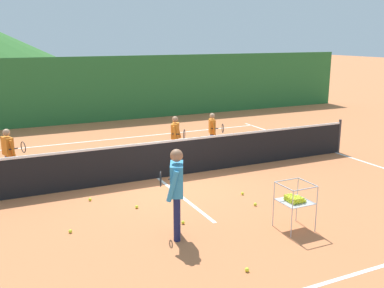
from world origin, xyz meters
The scene contains 19 objects.
ground_plane centered at (0.00, 0.00, 0.00)m, with size 120.00×120.00×0.00m, color #C67042.
line_baseline_far centered at (0.00, 4.85, 0.00)m, with size 11.98×0.08×0.01m, color white.
line_sideline_east centered at (5.99, 0.00, 0.00)m, with size 0.08×10.59×0.01m, color white.
line_service_center centered at (0.00, 0.00, 0.00)m, with size 0.08×6.25×0.01m, color white.
tennis_net centered at (0.00, 0.00, 0.50)m, with size 12.26×0.08×1.05m.
instructor centered at (-0.92, -3.36, 0.99)m, with size 0.50×0.83×1.65m.
student_0 centered at (-3.43, 1.45, 0.80)m, with size 0.55×0.56×1.33m.
student_1 centered at (1.07, 1.31, 0.80)m, with size 0.45×0.72×1.33m.
student_2 centered at (2.48, 1.67, 0.76)m, with size 0.41×0.69×1.26m.
ball_cart centered at (1.21, -4.00, 0.60)m, with size 0.58×0.58×0.90m.
tennis_ball_0 centered at (-0.43, -4.96, 0.03)m, with size 0.07×0.07×0.07m, color yellow.
tennis_ball_1 centered at (-0.14, -1.39, 0.03)m, with size 0.07×0.07×0.07m, color yellow.
tennis_ball_2 centered at (1.32, -2.00, 0.03)m, with size 0.07×0.07×0.07m, color yellow.
tennis_ball_3 centered at (-1.95, -0.87, 0.03)m, with size 0.07×0.07×0.07m, color yellow.
tennis_ball_4 centered at (-2.65, -2.36, 0.03)m, with size 0.07×0.07×0.07m, color yellow.
tennis_ball_6 centered at (-1.15, -1.74, 0.03)m, with size 0.07×0.07×0.07m, color yellow.
tennis_ball_7 centered at (-0.59, -2.90, 0.03)m, with size 0.07×0.07×0.07m, color yellow.
tennis_ball_9 centered at (1.21, -2.70, 0.03)m, with size 0.07×0.07×0.07m, color yellow.
windscreen_fence centered at (0.00, 8.32, 1.38)m, with size 26.36×0.08×2.77m, color #286B33.
Camera 1 is at (-3.85, -10.17, 3.56)m, focal length 41.20 mm.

